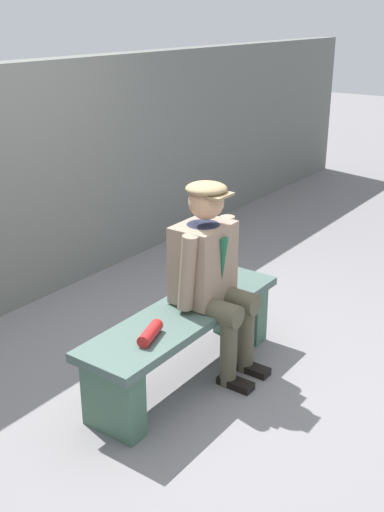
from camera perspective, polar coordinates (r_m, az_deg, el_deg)
The scene contains 4 objects.
ground_plane at distance 4.22m, azimuth -0.66°, elevation -11.04°, with size 30.00×30.00×0.00m, color slate.
bench at distance 4.05m, azimuth -0.68°, elevation -7.06°, with size 1.64×0.45×0.49m.
seated_man at distance 4.00m, azimuth 1.76°, elevation -1.22°, with size 0.56×0.60×1.30m.
rolled_magazine at distance 3.64m, azimuth -3.86°, elevation -7.10°, with size 0.08×0.08×0.23m, color #B21E1E.
Camera 1 is at (2.85, 2.12, 2.28)m, focal length 43.46 mm.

